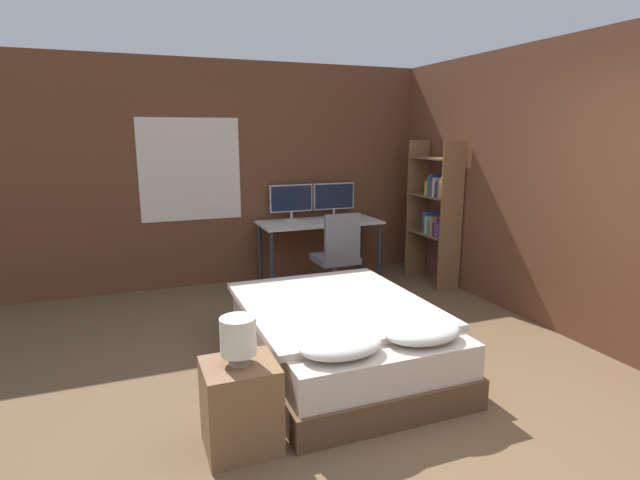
{
  "coord_description": "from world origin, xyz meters",
  "views": [
    {
      "loc": [
        -1.87,
        -2.12,
        1.85
      ],
      "look_at": [
        -0.01,
        2.65,
        0.75
      ],
      "focal_mm": 28.0,
      "sensor_mm": 36.0,
      "label": 1
    }
  ],
  "objects_px": {
    "nightstand": "(241,406)",
    "bedside_lamp": "(238,336)",
    "keyboard": "(326,223)",
    "computer_mouse": "(348,221)",
    "monitor_left": "(291,200)",
    "bed": "(340,337)",
    "office_chair": "(337,264)",
    "bookshelf": "(437,207)",
    "monitor_right": "(334,197)",
    "desk": "(320,228)"
  },
  "relations": [
    {
      "from": "nightstand",
      "to": "bedside_lamp",
      "type": "bearing_deg",
      "value": 0.0
    },
    {
      "from": "keyboard",
      "to": "computer_mouse",
      "type": "relative_size",
      "value": 5.7
    },
    {
      "from": "monitor_left",
      "to": "bed",
      "type": "bearing_deg",
      "value": -99.73
    },
    {
      "from": "nightstand",
      "to": "computer_mouse",
      "type": "bearing_deg",
      "value": 54.96
    },
    {
      "from": "office_chair",
      "to": "bookshelf",
      "type": "height_order",
      "value": "bookshelf"
    },
    {
      "from": "bedside_lamp",
      "to": "keyboard",
      "type": "relative_size",
      "value": 0.71
    },
    {
      "from": "computer_mouse",
      "to": "office_chair",
      "type": "xyz_separation_m",
      "value": [
        -0.37,
        -0.51,
        -0.39
      ]
    },
    {
      "from": "bed",
      "to": "monitor_right",
      "type": "bearing_deg",
      "value": 68.18
    },
    {
      "from": "bed",
      "to": "monitor_left",
      "type": "height_order",
      "value": "monitor_left"
    },
    {
      "from": "office_chair",
      "to": "monitor_right",
      "type": "bearing_deg",
      "value": 69.16
    },
    {
      "from": "monitor_left",
      "to": "keyboard",
      "type": "height_order",
      "value": "monitor_left"
    },
    {
      "from": "bedside_lamp",
      "to": "bed",
      "type": "bearing_deg",
      "value": 37.36
    },
    {
      "from": "nightstand",
      "to": "bedside_lamp",
      "type": "xyz_separation_m",
      "value": [
        0.0,
        0.0,
        0.44
      ]
    },
    {
      "from": "computer_mouse",
      "to": "monitor_right",
      "type": "bearing_deg",
      "value": 89.69
    },
    {
      "from": "monitor_left",
      "to": "bedside_lamp",
      "type": "bearing_deg",
      "value": -113.07
    },
    {
      "from": "monitor_right",
      "to": "desk",
      "type": "bearing_deg",
      "value": -141.52
    },
    {
      "from": "computer_mouse",
      "to": "bookshelf",
      "type": "bearing_deg",
      "value": -20.86
    },
    {
      "from": "office_chair",
      "to": "monitor_left",
      "type": "bearing_deg",
      "value": 102.36
    },
    {
      "from": "bed",
      "to": "bookshelf",
      "type": "bearing_deg",
      "value": 39.99
    },
    {
      "from": "monitor_left",
      "to": "keyboard",
      "type": "xyz_separation_m",
      "value": [
        0.29,
        -0.46,
        -0.25
      ]
    },
    {
      "from": "monitor_right",
      "to": "office_chair",
      "type": "relative_size",
      "value": 0.56
    },
    {
      "from": "nightstand",
      "to": "computer_mouse",
      "type": "height_order",
      "value": "computer_mouse"
    },
    {
      "from": "bookshelf",
      "to": "computer_mouse",
      "type": "bearing_deg",
      "value": 159.14
    },
    {
      "from": "nightstand",
      "to": "monitor_right",
      "type": "xyz_separation_m",
      "value": [
        1.98,
        3.28,
        0.76
      ]
    },
    {
      "from": "nightstand",
      "to": "bedside_lamp",
      "type": "height_order",
      "value": "bedside_lamp"
    },
    {
      "from": "desk",
      "to": "monitor_right",
      "type": "xyz_separation_m",
      "value": [
        0.29,
        0.23,
        0.35
      ]
    },
    {
      "from": "bed",
      "to": "monitor_left",
      "type": "xyz_separation_m",
      "value": [
        0.44,
        2.55,
        0.77
      ]
    },
    {
      "from": "nightstand",
      "to": "keyboard",
      "type": "relative_size",
      "value": 1.35
    },
    {
      "from": "nightstand",
      "to": "office_chair",
      "type": "bearing_deg",
      "value": 55.1
    },
    {
      "from": "bed",
      "to": "monitor_right",
      "type": "distance_m",
      "value": 2.85
    },
    {
      "from": "office_chair",
      "to": "desk",
      "type": "bearing_deg",
      "value": 83.94
    },
    {
      "from": "bookshelf",
      "to": "bed",
      "type": "bearing_deg",
      "value": -140.01
    },
    {
      "from": "nightstand",
      "to": "bookshelf",
      "type": "distance_m",
      "value": 3.92
    },
    {
      "from": "desk",
      "to": "keyboard",
      "type": "relative_size",
      "value": 3.78
    },
    {
      "from": "bed",
      "to": "keyboard",
      "type": "xyz_separation_m",
      "value": [
        0.73,
        2.09,
        0.52
      ]
    },
    {
      "from": "bookshelf",
      "to": "office_chair",
      "type": "bearing_deg",
      "value": -174.75
    },
    {
      "from": "monitor_right",
      "to": "bedside_lamp",
      "type": "bearing_deg",
      "value": -121.12
    },
    {
      "from": "bed",
      "to": "monitor_left",
      "type": "bearing_deg",
      "value": 80.27
    },
    {
      "from": "monitor_left",
      "to": "bookshelf",
      "type": "relative_size",
      "value": 0.32
    },
    {
      "from": "monitor_right",
      "to": "computer_mouse",
      "type": "relative_size",
      "value": 8.0
    },
    {
      "from": "desk",
      "to": "office_chair",
      "type": "xyz_separation_m",
      "value": [
        -0.08,
        -0.74,
        -0.28
      ]
    },
    {
      "from": "keyboard",
      "to": "office_chair",
      "type": "xyz_separation_m",
      "value": [
        -0.08,
        -0.51,
        -0.38
      ]
    },
    {
      "from": "monitor_right",
      "to": "bed",
      "type": "bearing_deg",
      "value": -111.82
    },
    {
      "from": "bed",
      "to": "bedside_lamp",
      "type": "bearing_deg",
      "value": -142.64
    },
    {
      "from": "bed",
      "to": "bookshelf",
      "type": "height_order",
      "value": "bookshelf"
    },
    {
      "from": "office_chair",
      "to": "bookshelf",
      "type": "distance_m",
      "value": 1.5
    },
    {
      "from": "nightstand",
      "to": "computer_mouse",
      "type": "xyz_separation_m",
      "value": [
        1.98,
        2.82,
        0.52
      ]
    },
    {
      "from": "bed",
      "to": "bedside_lamp",
      "type": "xyz_separation_m",
      "value": [
        -0.96,
        -0.73,
        0.44
      ]
    },
    {
      "from": "bedside_lamp",
      "to": "desk",
      "type": "distance_m",
      "value": 3.49
    },
    {
      "from": "computer_mouse",
      "to": "bedside_lamp",
      "type": "bearing_deg",
      "value": -125.04
    }
  ]
}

